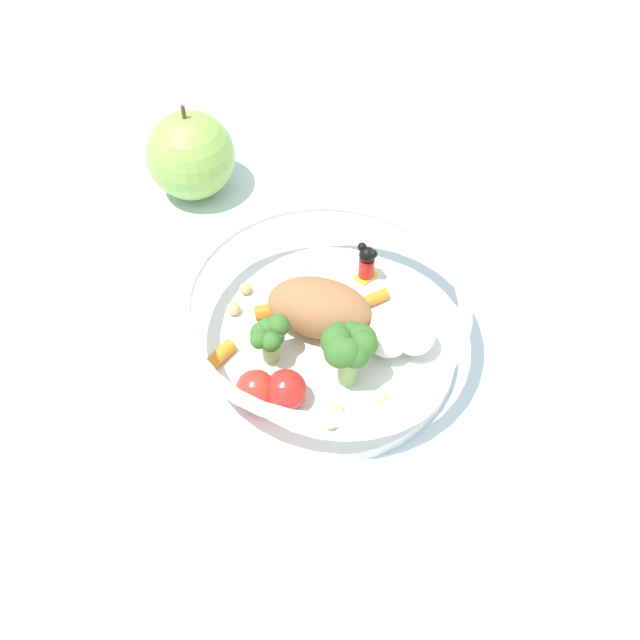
% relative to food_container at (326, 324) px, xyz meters
% --- Properties ---
extents(ground_plane, '(2.40, 2.40, 0.00)m').
position_rel_food_container_xyz_m(ground_plane, '(-0.00, 0.00, -0.03)').
color(ground_plane, silver).
extents(food_container, '(0.21, 0.21, 0.07)m').
position_rel_food_container_xyz_m(food_container, '(0.00, 0.00, 0.00)').
color(food_container, white).
rests_on(food_container, ground_plane).
extents(loose_apple, '(0.08, 0.08, 0.09)m').
position_rel_food_container_xyz_m(loose_apple, '(-0.16, 0.16, 0.01)').
color(loose_apple, '#8CB74C').
rests_on(loose_apple, ground_plane).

